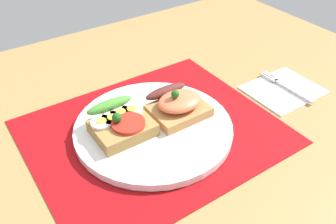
{
  "coord_description": "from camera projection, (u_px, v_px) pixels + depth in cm",
  "views": [
    {
      "loc": [
        -24.87,
        -41.2,
        40.85
      ],
      "look_at": [
        3.0,
        0.0,
        3.09
      ],
      "focal_mm": 39.1,
      "sensor_mm": 36.0,
      "label": 1
    }
  ],
  "objects": [
    {
      "name": "plate",
      "position": [
        153.0,
        128.0,
        0.62
      ],
      "size": [
        26.96,
        26.96,
        1.29
      ],
      "primitive_type": "cylinder",
      "color": "white",
      "rests_on": "placemat"
    },
    {
      "name": "sandwich_salmon",
      "position": [
        177.0,
        104.0,
        0.64
      ],
      "size": [
        9.76,
        9.16,
        5.36
      ],
      "color": "#B57B44",
      "rests_on": "plate"
    },
    {
      "name": "ground_plane",
      "position": [
        154.0,
        139.0,
        0.64
      ],
      "size": [
        120.0,
        90.0,
        3.2
      ],
      "primitive_type": "cube",
      "color": "olive"
    },
    {
      "name": "placemat",
      "position": [
        154.0,
        131.0,
        0.63
      ],
      "size": [
        41.04,
        34.5,
        0.3
      ],
      "primitive_type": "cube",
      "color": "maroon",
      "rests_on": "ground_plane"
    },
    {
      "name": "fork",
      "position": [
        285.0,
        85.0,
        0.73
      ],
      "size": [
        1.62,
        13.12,
        0.32
      ],
      "color": "#B7B7BC",
      "rests_on": "napkin"
    },
    {
      "name": "napkin",
      "position": [
        283.0,
        89.0,
        0.73
      ],
      "size": [
        14.01,
        11.63,
        0.6
      ],
      "primitive_type": "cube",
      "color": "white",
      "rests_on": "ground_plane"
    },
    {
      "name": "sandwich_egg_tomato",
      "position": [
        120.0,
        123.0,
        0.6
      ],
      "size": [
        9.42,
        9.33,
        4.37
      ],
      "color": "olive",
      "rests_on": "plate"
    }
  ]
}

